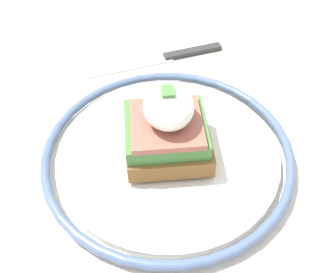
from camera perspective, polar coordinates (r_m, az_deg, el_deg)
The scene contains 4 objects.
dining_table at distance 0.55m, azimuth -1.32°, elevation -14.22°, with size 0.94×0.78×0.77m.
plate at distance 0.45m, azimuth 0.00°, elevation -2.37°, with size 0.27×0.27×0.02m.
sandwich at distance 0.42m, azimuth -0.10°, elevation 1.07°, with size 0.08×0.09×0.08m.
knife at distance 0.59m, azimuth -0.22°, elevation 10.66°, with size 0.06×0.19×0.01m.
Camera 1 is at (-0.27, 0.01, 1.12)m, focal length 45.00 mm.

